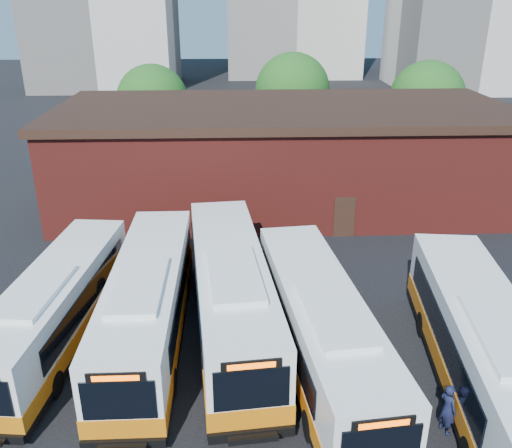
{
  "coord_description": "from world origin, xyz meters",
  "views": [
    {
      "loc": [
        -3.14,
        -14.22,
        12.76
      ],
      "look_at": [
        -2.27,
        7.48,
        3.59
      ],
      "focal_mm": 38.0,
      "sensor_mm": 36.0,
      "label": 1
    }
  ],
  "objects_px": {
    "bus_midwest": "(231,297)",
    "bus_east": "(482,354)",
    "bus_west": "(148,306)",
    "bus_mideast": "(321,333)",
    "bus_farwest": "(57,310)",
    "transit_worker": "(448,409)"
  },
  "relations": [
    {
      "from": "bus_midwest",
      "to": "bus_east",
      "type": "xyz_separation_m",
      "value": [
        8.51,
        -4.1,
        -0.03
      ]
    },
    {
      "from": "bus_west",
      "to": "bus_mideast",
      "type": "distance_m",
      "value": 6.8
    },
    {
      "from": "bus_farwest",
      "to": "bus_midwest",
      "type": "bearing_deg",
      "value": 9.98
    },
    {
      "from": "bus_farwest",
      "to": "bus_midwest",
      "type": "height_order",
      "value": "bus_midwest"
    },
    {
      "from": "transit_worker",
      "to": "bus_midwest",
      "type": "bearing_deg",
      "value": 26.07
    },
    {
      "from": "bus_mideast",
      "to": "bus_east",
      "type": "height_order",
      "value": "bus_east"
    },
    {
      "from": "bus_farwest",
      "to": "bus_east",
      "type": "height_order",
      "value": "bus_east"
    },
    {
      "from": "bus_west",
      "to": "transit_worker",
      "type": "bearing_deg",
      "value": -28.64
    },
    {
      "from": "bus_midwest",
      "to": "bus_west",
      "type": "bearing_deg",
      "value": -177.29
    },
    {
      "from": "bus_west",
      "to": "bus_midwest",
      "type": "distance_m",
      "value": 3.27
    },
    {
      "from": "bus_east",
      "to": "bus_west",
      "type": "bearing_deg",
      "value": 169.93
    },
    {
      "from": "bus_midwest",
      "to": "bus_mideast",
      "type": "relative_size",
      "value": 1.05
    },
    {
      "from": "bus_mideast",
      "to": "transit_worker",
      "type": "relative_size",
      "value": 7.1
    },
    {
      "from": "bus_east",
      "to": "transit_worker",
      "type": "height_order",
      "value": "bus_east"
    },
    {
      "from": "bus_west",
      "to": "transit_worker",
      "type": "xyz_separation_m",
      "value": [
        9.99,
        -5.4,
        -0.65
      ]
    },
    {
      "from": "bus_west",
      "to": "bus_mideast",
      "type": "relative_size",
      "value": 0.99
    },
    {
      "from": "bus_mideast",
      "to": "bus_east",
      "type": "xyz_separation_m",
      "value": [
        5.28,
        -1.53,
        0.05
      ]
    },
    {
      "from": "bus_west",
      "to": "transit_worker",
      "type": "height_order",
      "value": "bus_west"
    },
    {
      "from": "bus_farwest",
      "to": "bus_east",
      "type": "bearing_deg",
      "value": -7.33
    },
    {
      "from": "bus_farwest",
      "to": "bus_east",
      "type": "xyz_separation_m",
      "value": [
        15.33,
        -3.63,
        0.15
      ]
    },
    {
      "from": "bus_east",
      "to": "bus_mideast",
      "type": "bearing_deg",
      "value": 170.89
    },
    {
      "from": "bus_mideast",
      "to": "bus_midwest",
      "type": "bearing_deg",
      "value": 135.33
    }
  ]
}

